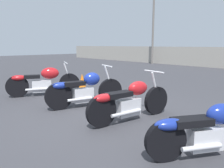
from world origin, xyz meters
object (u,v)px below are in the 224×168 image
at_px(light_pole_left, 154,9).
at_px(motorcycle_slot_2, 129,101).
at_px(motorcycle_slot_3, 207,130).
at_px(traffic_cone_near, 82,81).
at_px(motorcycle_slot_0, 43,81).
at_px(motorcycle_slot_1, 84,89).

bearing_deg(light_pole_left, motorcycle_slot_2, -54.08).
distance_m(motorcycle_slot_3, traffic_cone_near, 5.69).
bearing_deg(motorcycle_slot_3, motorcycle_slot_0, -150.84).
relative_size(motorcycle_slot_2, motorcycle_slot_3, 1.20).
height_order(motorcycle_slot_0, motorcycle_slot_1, motorcycle_slot_1).
height_order(motorcycle_slot_3, traffic_cone_near, motorcycle_slot_3).
xyz_separation_m(motorcycle_slot_1, motorcycle_slot_2, (1.50, 0.08, -0.02)).
height_order(motorcycle_slot_2, motorcycle_slot_3, motorcycle_slot_2).
height_order(motorcycle_slot_0, traffic_cone_near, motorcycle_slot_0).
height_order(motorcycle_slot_0, motorcycle_slot_2, motorcycle_slot_0).
height_order(motorcycle_slot_1, traffic_cone_near, motorcycle_slot_1).
bearing_deg(motorcycle_slot_0, motorcycle_slot_2, 28.01).
bearing_deg(motorcycle_slot_3, motorcycle_slot_2, -160.11).
xyz_separation_m(motorcycle_slot_3, traffic_cone_near, (-5.45, 1.61, -0.14)).
relative_size(motorcycle_slot_3, traffic_cone_near, 3.46).
distance_m(motorcycle_slot_1, motorcycle_slot_2, 1.51).
xyz_separation_m(light_pole_left, motorcycle_slot_1, (6.83, -11.58, -3.94)).
xyz_separation_m(motorcycle_slot_1, traffic_cone_near, (-2.19, 1.42, -0.19)).
distance_m(light_pole_left, motorcycle_slot_1, 14.01).
bearing_deg(traffic_cone_near, light_pole_left, 114.51).
distance_m(light_pole_left, traffic_cone_near, 11.92).
height_order(motorcycle_slot_2, traffic_cone_near, motorcycle_slot_2).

